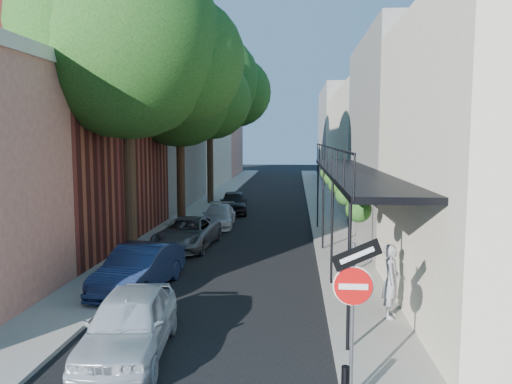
% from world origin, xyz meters
% --- Properties ---
extents(road_surface, '(6.00, 64.00, 0.01)m').
position_xyz_m(road_surface, '(0.00, 30.00, 0.01)').
color(road_surface, black).
rests_on(road_surface, ground).
extents(sidewalk_left, '(2.00, 64.00, 0.12)m').
position_xyz_m(sidewalk_left, '(-4.00, 30.00, 0.06)').
color(sidewalk_left, gray).
rests_on(sidewalk_left, ground).
extents(sidewalk_right, '(2.00, 64.00, 0.12)m').
position_xyz_m(sidewalk_right, '(4.00, 30.00, 0.06)').
color(sidewalk_right, gray).
rests_on(sidewalk_right, ground).
extents(buildings_left, '(10.10, 59.10, 12.00)m').
position_xyz_m(buildings_left, '(-9.30, 28.76, 4.94)').
color(buildings_left, tan).
rests_on(buildings_left, ground).
extents(buildings_right, '(9.80, 55.00, 10.00)m').
position_xyz_m(buildings_right, '(8.99, 29.49, 4.42)').
color(buildings_right, beige).
rests_on(buildings_right, ground).
extents(sign_post, '(0.89, 0.17, 2.99)m').
position_xyz_m(sign_post, '(3.16, 0.97, 2.04)').
color(sign_post, '#595B60').
rests_on(sign_post, ground).
extents(oak_near, '(7.48, 6.80, 11.42)m').
position_xyz_m(oak_near, '(-3.37, 10.26, 7.88)').
color(oak_near, '#311D13').
rests_on(oak_near, ground).
extents(oak_mid, '(6.60, 6.00, 10.20)m').
position_xyz_m(oak_mid, '(-3.42, 18.23, 7.06)').
color(oak_mid, '#311D13').
rests_on(oak_mid, ground).
extents(oak_far, '(7.70, 7.00, 11.90)m').
position_xyz_m(oak_far, '(-3.35, 27.27, 8.26)').
color(oak_far, '#311D13').
rests_on(oak_far, ground).
extents(parked_car_a, '(2.04, 4.27, 1.41)m').
position_xyz_m(parked_car_a, '(-1.40, 2.63, 0.71)').
color(parked_car_a, silver).
rests_on(parked_car_a, ground).
extents(parked_car_b, '(1.97, 4.40, 1.40)m').
position_xyz_m(parked_car_b, '(-2.60, 7.13, 0.70)').
color(parked_car_b, '#162345').
rests_on(parked_car_b, ground).
extents(parked_car_c, '(2.45, 4.75, 1.28)m').
position_xyz_m(parked_car_c, '(-2.43, 13.15, 0.64)').
color(parked_car_c, '#5B5E63').
rests_on(parked_car_c, ground).
extents(parked_car_d, '(1.80, 4.06, 1.16)m').
position_xyz_m(parked_car_d, '(-1.87, 18.28, 0.58)').
color(parked_car_d, '#BCBCC0').
rests_on(parked_car_d, ground).
extents(parked_car_e, '(2.05, 4.19, 1.38)m').
position_xyz_m(parked_car_e, '(-1.67, 23.12, 0.69)').
color(parked_car_e, black).
rests_on(parked_car_e, ground).
extents(pedestrian, '(0.59, 0.77, 1.89)m').
position_xyz_m(pedestrian, '(4.60, 5.10, 1.07)').
color(pedestrian, gray).
rests_on(pedestrian, sidewalk_right).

